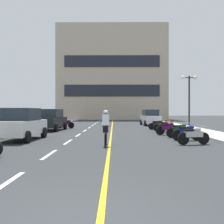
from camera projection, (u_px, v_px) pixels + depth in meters
ground_plane at (109, 128)px, 24.87m from camera, size 140.00×140.00×0.00m
curb_left at (43, 126)px, 27.93m from camera, size 2.40×72.00×0.12m
curb_right at (177, 126)px, 27.82m from camera, size 2.40×72.00×0.12m
lane_dash_0 at (6, 184)px, 5.89m from camera, size 0.14×2.20×0.01m
lane_dash_1 at (49, 154)px, 9.89m from camera, size 0.14×2.20×0.01m
lane_dash_2 at (68, 142)px, 13.89m from camera, size 0.14×2.20×0.01m
lane_dash_3 at (78, 135)px, 17.89m from camera, size 0.14×2.20×0.01m
lane_dash_4 at (85, 131)px, 21.89m from camera, size 0.14×2.20×0.01m
lane_dash_5 at (89, 128)px, 25.89m from camera, size 0.14×2.20×0.01m
lane_dash_6 at (93, 125)px, 29.89m from camera, size 0.14×2.20×0.01m
lane_dash_7 at (95, 124)px, 33.89m from camera, size 0.14×2.20×0.01m
lane_dash_8 at (97, 122)px, 37.89m from camera, size 0.14×2.20×0.01m
lane_dash_9 at (99, 121)px, 41.89m from camera, size 0.14×2.20×0.01m
lane_dash_10 at (100, 120)px, 45.89m from camera, size 0.14×2.20×0.01m
lane_dash_11 at (101, 120)px, 49.89m from camera, size 0.14×2.20×0.01m
centre_line_yellow at (112, 126)px, 27.87m from camera, size 0.12×66.00×0.01m
office_building at (112, 74)px, 53.37m from camera, size 21.32×9.18×18.36m
street_lamp_mid at (189, 89)px, 23.29m from camera, size 1.46×0.36×4.71m
parked_car_near at (22, 124)px, 14.77m from camera, size 2.04×4.26×1.82m
parked_car_mid at (51, 120)px, 22.01m from camera, size 2.16×4.31×1.82m
parked_car_far at (150, 117)px, 29.94m from camera, size 2.12×4.29×1.82m
motorcycle_2 at (194, 135)px, 12.75m from camera, size 1.68×0.66×0.92m
motorcycle_3 at (187, 132)px, 14.53m from camera, size 1.70×0.60×0.92m
motorcycle_4 at (180, 130)px, 16.13m from camera, size 1.70×0.60×0.92m
motorcycle_5 at (168, 128)px, 17.90m from camera, size 1.70×0.60×0.92m
motorcycle_6 at (168, 127)px, 19.64m from camera, size 1.70×0.60×0.92m
motorcycle_7 at (163, 126)px, 21.07m from camera, size 1.65×0.75×0.92m
motorcycle_8 at (158, 124)px, 22.79m from camera, size 1.63×0.81×0.92m
motorcycle_9 at (66, 123)px, 24.86m from camera, size 1.69×0.61×0.92m
cyclist_rider at (106, 127)px, 12.31m from camera, size 0.42×1.77×1.71m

